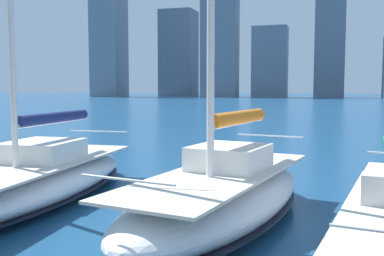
% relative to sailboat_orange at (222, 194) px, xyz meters
% --- Properties ---
extents(city_skyline, '(171.48, 26.56, 53.99)m').
position_rel_sailboat_orange_xyz_m(city_skyline, '(10.69, -153.83, 20.18)').
color(city_skyline, slate).
rests_on(city_skyline, ground).
extents(sailboat_orange, '(3.93, 8.27, 10.90)m').
position_rel_sailboat_orange_xyz_m(sailboat_orange, '(0.00, 0.00, 0.00)').
color(sailboat_orange, silver).
rests_on(sailboat_orange, ground).
extents(sailboat_navy, '(3.66, 9.56, 10.55)m').
position_rel_sailboat_orange_xyz_m(sailboat_navy, '(5.44, -0.51, -0.09)').
color(sailboat_navy, white).
rests_on(sailboat_navy, ground).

